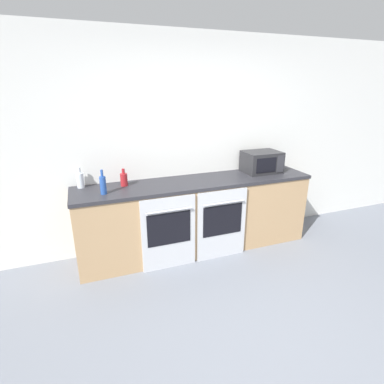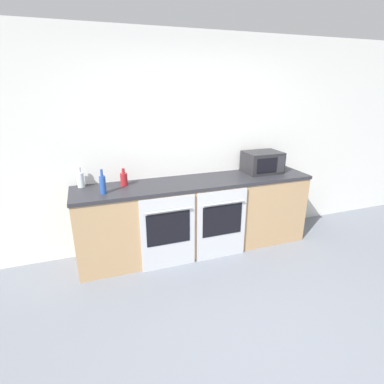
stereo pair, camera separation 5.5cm
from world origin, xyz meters
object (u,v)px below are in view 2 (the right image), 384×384
at_px(oven_right, 222,224).
at_px(bottle_clear, 80,179).
at_px(bottle_red, 124,179).
at_px(oven_left, 168,233).
at_px(microwave, 262,162).
at_px(bottle_blue, 103,184).

xyz_separation_m(oven_right, bottle_clear, (-1.52, 0.52, 0.57)).
xyz_separation_m(bottle_clear, bottle_red, (0.47, -0.10, -0.01)).
relative_size(oven_left, microwave, 1.84).
height_order(oven_right, bottle_blue, bottle_blue).
bearing_deg(oven_left, microwave, 15.17).
height_order(microwave, bottle_red, microwave).
bearing_deg(bottle_clear, bottle_red, -12.44).
xyz_separation_m(bottle_blue, bottle_red, (0.24, 0.21, -0.03)).
bearing_deg(bottle_clear, microwave, -3.66).
height_order(oven_left, microwave, microwave).
bearing_deg(microwave, bottle_blue, -175.32).
distance_m(bottle_blue, bottle_red, 0.32).
distance_m(oven_left, oven_right, 0.66).
relative_size(oven_left, oven_right, 1.00).
relative_size(bottle_blue, bottle_red, 1.32).
xyz_separation_m(microwave, bottle_red, (-1.79, 0.04, -0.06)).
xyz_separation_m(bottle_blue, bottle_clear, (-0.22, 0.31, -0.01)).
distance_m(oven_right, bottle_red, 1.26).
distance_m(oven_right, microwave, 1.03).
xyz_separation_m(oven_left, bottle_clear, (-0.86, 0.52, 0.57)).
height_order(oven_left, bottle_red, bottle_red).
bearing_deg(bottle_red, oven_right, -21.75).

